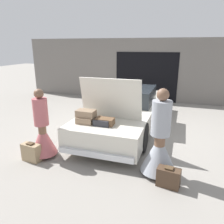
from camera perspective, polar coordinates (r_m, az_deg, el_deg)
name	(u,v)px	position (r m, az deg, el deg)	size (l,w,h in m)	color
ground_plane	(125,126)	(7.01, 3.48, -3.80)	(40.00, 40.00, 0.00)	gray
garage_wall_back	(146,70)	(10.21, 8.99, 10.67)	(12.00, 0.14, 2.80)	slate
car	(126,110)	(6.84, 3.57, 0.57)	(1.83, 5.06, 1.76)	silver
person_left	(43,133)	(5.23, -17.66, -5.35)	(0.61, 0.61, 1.60)	brown
person_right	(159,146)	(4.39, 12.27, -8.63)	(0.70, 0.70, 1.75)	brown
suitcase_beside_left_person	(31,152)	(5.26, -20.34, -9.86)	(0.45, 0.25, 0.43)	#9E8460
suitcase_beside_right_person	(168,177)	(4.28, 14.53, -16.20)	(0.44, 0.27, 0.39)	#473323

